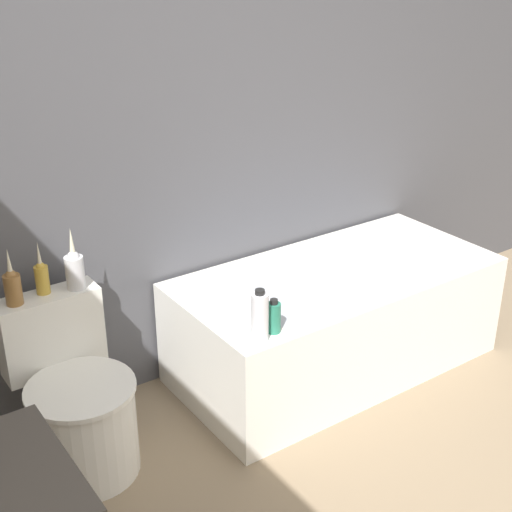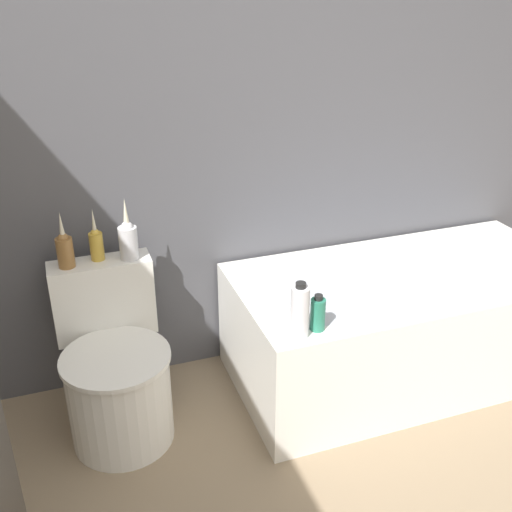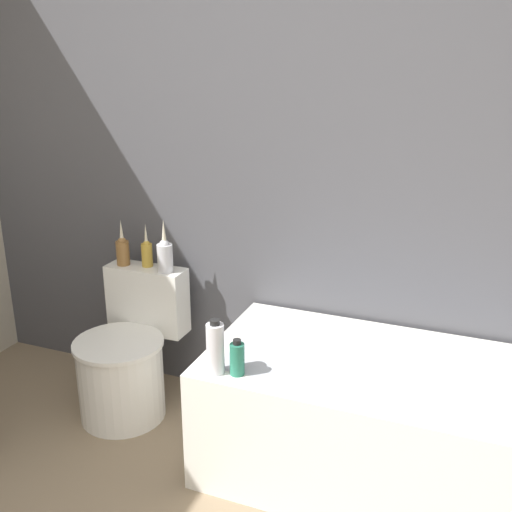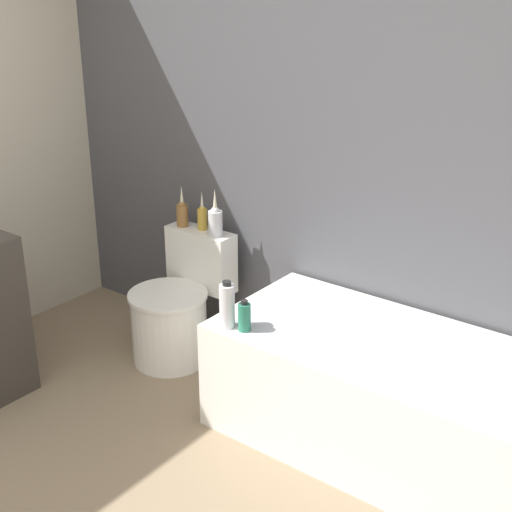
{
  "view_description": "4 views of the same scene",
  "coord_description": "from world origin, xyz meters",
  "px_view_note": "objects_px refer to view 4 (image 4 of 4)",
  "views": [
    {
      "loc": [
        -1.36,
        -0.68,
        2.04
      ],
      "look_at": [
        0.11,
        1.43,
        0.86
      ],
      "focal_mm": 50.0,
      "sensor_mm": 36.0,
      "label": 1
    },
    {
      "loc": [
        -0.72,
        -0.4,
        1.79
      ],
      "look_at": [
        -0.02,
        1.58,
        0.78
      ],
      "focal_mm": 42.0,
      "sensor_mm": 36.0,
      "label": 2
    },
    {
      "loc": [
        0.99,
        -0.53,
        1.74
      ],
      "look_at": [
        0.16,
        1.53,
        0.97
      ],
      "focal_mm": 42.0,
      "sensor_mm": 36.0,
      "label": 3
    },
    {
      "loc": [
        1.93,
        -0.88,
        2.06
      ],
      "look_at": [
        0.15,
        1.46,
        0.87
      ],
      "focal_mm": 50.0,
      "sensor_mm": 36.0,
      "label": 4
    }
  ],
  "objects_px": {
    "vase_gold": "(182,213)",
    "vase_silver": "(202,216)",
    "bathtub": "(389,396)",
    "toilet": "(177,311)",
    "vase_bronze": "(215,220)",
    "shampoo_bottle_short": "(244,317)",
    "shampoo_bottle_tall": "(227,306)"
  },
  "relations": [
    {
      "from": "vase_bronze",
      "to": "shampoo_bottle_short",
      "type": "height_order",
      "value": "vase_bronze"
    },
    {
      "from": "bathtub",
      "to": "vase_silver",
      "type": "relative_size",
      "value": 7.11
    },
    {
      "from": "shampoo_bottle_tall",
      "to": "vase_gold",
      "type": "bearing_deg",
      "value": 144.52
    },
    {
      "from": "toilet",
      "to": "vase_silver",
      "type": "relative_size",
      "value": 3.09
    },
    {
      "from": "toilet",
      "to": "bathtub",
      "type": "bearing_deg",
      "value": -1.71
    },
    {
      "from": "toilet",
      "to": "vase_silver",
      "type": "bearing_deg",
      "value": 90.0
    },
    {
      "from": "bathtub",
      "to": "vase_bronze",
      "type": "relative_size",
      "value": 5.98
    },
    {
      "from": "shampoo_bottle_short",
      "to": "bathtub",
      "type": "bearing_deg",
      "value": 25.95
    },
    {
      "from": "bathtub",
      "to": "vase_silver",
      "type": "bearing_deg",
      "value": 168.28
    },
    {
      "from": "vase_bronze",
      "to": "bathtub",
      "type": "bearing_deg",
      "value": -11.28
    },
    {
      "from": "bathtub",
      "to": "shampoo_bottle_tall",
      "type": "distance_m",
      "value": 0.84
    },
    {
      "from": "vase_gold",
      "to": "shampoo_bottle_tall",
      "type": "bearing_deg",
      "value": -35.48
    },
    {
      "from": "toilet",
      "to": "vase_gold",
      "type": "relative_size",
      "value": 2.92
    },
    {
      "from": "bathtub",
      "to": "vase_gold",
      "type": "distance_m",
      "value": 1.57
    },
    {
      "from": "bathtub",
      "to": "vase_gold",
      "type": "height_order",
      "value": "vase_gold"
    },
    {
      "from": "toilet",
      "to": "vase_gold",
      "type": "bearing_deg",
      "value": 120.83
    },
    {
      "from": "toilet",
      "to": "vase_gold",
      "type": "distance_m",
      "value": 0.56
    },
    {
      "from": "toilet",
      "to": "vase_silver",
      "type": "xyz_separation_m",
      "value": [
        0.0,
        0.24,
        0.49
      ]
    },
    {
      "from": "vase_gold",
      "to": "vase_silver",
      "type": "height_order",
      "value": "vase_gold"
    },
    {
      "from": "bathtub",
      "to": "shampoo_bottle_short",
      "type": "height_order",
      "value": "shampoo_bottle_short"
    },
    {
      "from": "vase_gold",
      "to": "shampoo_bottle_short",
      "type": "bearing_deg",
      "value": -31.89
    },
    {
      "from": "shampoo_bottle_tall",
      "to": "toilet",
      "type": "bearing_deg",
      "value": 152.1
    },
    {
      "from": "vase_silver",
      "to": "shampoo_bottle_tall",
      "type": "xyz_separation_m",
      "value": [
        0.66,
        -0.59,
        -0.13
      ]
    },
    {
      "from": "bathtub",
      "to": "toilet",
      "type": "relative_size",
      "value": 2.3
    },
    {
      "from": "bathtub",
      "to": "shampoo_bottle_tall",
      "type": "bearing_deg",
      "value": -155.53
    },
    {
      "from": "vase_silver",
      "to": "shampoo_bottle_tall",
      "type": "height_order",
      "value": "vase_silver"
    },
    {
      "from": "shampoo_bottle_short",
      "to": "shampoo_bottle_tall",
      "type": "bearing_deg",
      "value": -167.0
    },
    {
      "from": "vase_gold",
      "to": "shampoo_bottle_tall",
      "type": "relative_size",
      "value": 1.05
    },
    {
      "from": "bathtub",
      "to": "toilet",
      "type": "distance_m",
      "value": 1.34
    },
    {
      "from": "toilet",
      "to": "vase_bronze",
      "type": "height_order",
      "value": "vase_bronze"
    },
    {
      "from": "toilet",
      "to": "vase_bronze",
      "type": "distance_m",
      "value": 0.56
    },
    {
      "from": "vase_bronze",
      "to": "shampoo_bottle_tall",
      "type": "relative_size",
      "value": 1.18
    }
  ]
}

